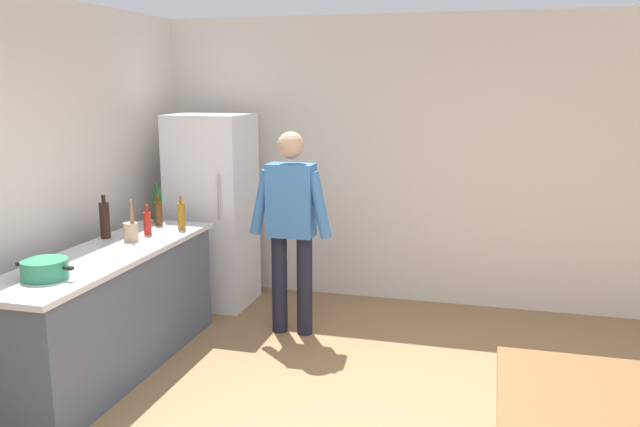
{
  "coord_description": "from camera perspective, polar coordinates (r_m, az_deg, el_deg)",
  "views": [
    {
      "loc": [
        0.63,
        -3.13,
        2.09
      ],
      "look_at": [
        -0.6,
        1.44,
        1.13
      ],
      "focal_mm": 36.52,
      "sensor_mm": 36.0,
      "label": 1
    }
  ],
  "objects": [
    {
      "name": "utensil_jar",
      "position": [
        5.15,
        -16.24,
        -1.46
      ],
      "size": [
        0.11,
        0.11,
        0.32
      ],
      "color": "tan",
      "rests_on": "kitchen_counter"
    },
    {
      "name": "cooking_pot",
      "position": [
        4.35,
        -22.97,
        -4.51
      ],
      "size": [
        0.4,
        0.28,
        0.12
      ],
      "color": "#2D845B",
      "rests_on": "kitchen_counter"
    },
    {
      "name": "kitchen_counter",
      "position": [
        5.01,
        -17.88,
        -8.19
      ],
      "size": [
        0.64,
        2.2,
        0.9
      ],
      "color": "#4C5666",
      "rests_on": "ground_plane"
    },
    {
      "name": "bottle_sauce_red",
      "position": [
        5.32,
        -14.89,
        -0.79
      ],
      "size": [
        0.06,
        0.06,
        0.24
      ],
      "color": "#B22319",
      "rests_on": "kitchen_counter"
    },
    {
      "name": "person",
      "position": [
        5.34,
        -2.53,
        -0.55
      ],
      "size": [
        0.7,
        0.22,
        1.7
      ],
      "color": "#1E1E2D",
      "rests_on": "ground_plane"
    },
    {
      "name": "refrigerator",
      "position": [
        6.2,
        -9.37,
        0.26
      ],
      "size": [
        0.7,
        0.67,
        1.8
      ],
      "color": "white",
      "rests_on": "ground_plane"
    },
    {
      "name": "bottle_wine_dark",
      "position": [
        5.28,
        -18.34,
        -0.53
      ],
      "size": [
        0.08,
        0.08,
        0.34
      ],
      "color": "black",
      "rests_on": "kitchen_counter"
    },
    {
      "name": "bottle_beer_brown",
      "position": [
        5.64,
        -13.99,
        0.05
      ],
      "size": [
        0.06,
        0.06,
        0.26
      ],
      "color": "#5B3314",
      "rests_on": "kitchen_counter"
    },
    {
      "name": "bottle_wine_green",
      "position": [
        5.74,
        -14.06,
        0.65
      ],
      "size": [
        0.08,
        0.08,
        0.34
      ],
      "color": "#1E5123",
      "rests_on": "kitchen_counter"
    },
    {
      "name": "wall_back",
      "position": [
        6.21,
        9.12,
        4.49
      ],
      "size": [
        6.4,
        0.12,
        2.7
      ],
      "primitive_type": "cube",
      "color": "silver",
      "rests_on": "ground_plane"
    },
    {
      "name": "bottle_oil_amber",
      "position": [
        5.44,
        -12.06,
        -0.18
      ],
      "size": [
        0.06,
        0.06,
        0.28
      ],
      "color": "#996619",
      "rests_on": "kitchen_counter"
    }
  ]
}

